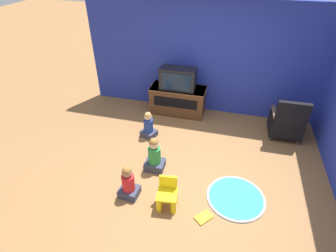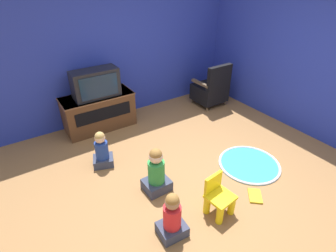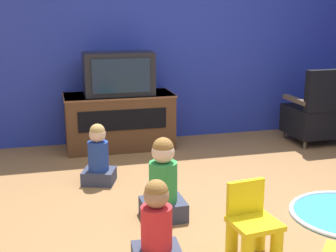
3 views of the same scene
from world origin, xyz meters
name	(u,v)px [view 3 (image 3 of 3)]	position (x,y,z in m)	size (l,w,h in m)	color
ground_plane	(255,212)	(0.00, 0.00, 0.00)	(30.00, 30.00, 0.00)	olive
wall_back	(152,38)	(-0.32, 2.45, 1.26)	(5.36, 0.12, 2.52)	#23339E
tv_cabinet	(119,120)	(-0.80, 2.09, 0.34)	(1.27, 0.56, 0.65)	#4C2D19
television	(119,74)	(-0.80, 2.04, 0.90)	(0.79, 0.36, 0.49)	black
black_armchair	(317,115)	(1.58, 1.69, 0.35)	(0.63, 0.62, 0.94)	brown
yellow_kid_chair	(253,229)	(-0.33, -0.64, 0.21)	(0.34, 0.33, 0.51)	yellow
child_watching_left	(157,230)	(-0.97, -0.60, 0.26)	(0.32, 0.29, 0.60)	#33384C
child_watching_center	(163,184)	(-0.76, 0.09, 0.29)	(0.35, 0.30, 0.67)	#33384C
child_watching_right	(98,158)	(-1.17, 1.00, 0.25)	(0.37, 0.34, 0.58)	#33384C
book	(336,251)	(0.26, -0.74, 0.01)	(0.29, 0.30, 0.02)	gold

